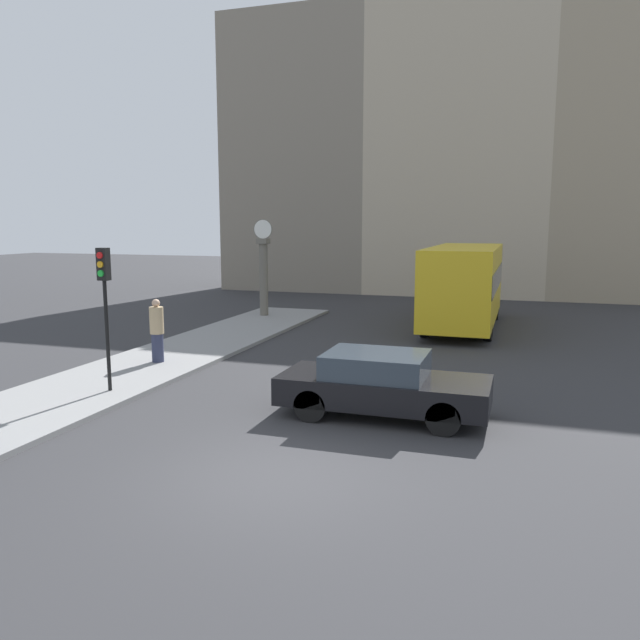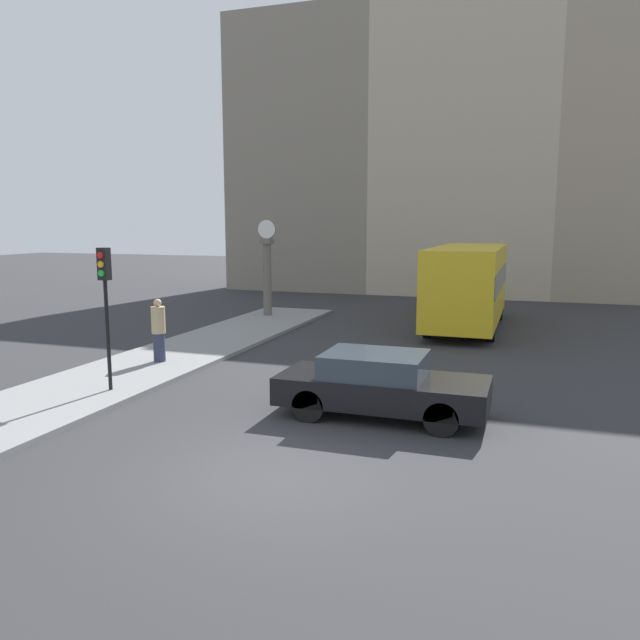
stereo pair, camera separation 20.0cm
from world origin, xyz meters
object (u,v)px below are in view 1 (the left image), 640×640
(street_clock, at_px, (264,270))
(pedestrian_tan_coat, at_px, (157,331))
(bus_distant, at_px, (464,282))
(traffic_light_near, at_px, (105,289))
(sedan_car, at_px, (382,384))

(street_clock, distance_m, pedestrian_tan_coat, 9.50)
(pedestrian_tan_coat, bearing_deg, bus_distant, 50.72)
(traffic_light_near, relative_size, street_clock, 0.83)
(traffic_light_near, xyz_separation_m, street_clock, (-1.34, 12.49, -0.49))
(pedestrian_tan_coat, bearing_deg, traffic_light_near, -78.41)
(traffic_light_near, distance_m, pedestrian_tan_coat, 3.50)
(traffic_light_near, bearing_deg, pedestrian_tan_coat, 101.59)
(bus_distant, xyz_separation_m, pedestrian_tan_coat, (-7.75, -9.48, -0.77))
(bus_distant, xyz_separation_m, street_clock, (-8.47, -0.06, 0.28))
(bus_distant, distance_m, street_clock, 8.47)
(bus_distant, height_order, pedestrian_tan_coat, bus_distant)
(street_clock, bearing_deg, bus_distant, 0.42)
(bus_distant, distance_m, pedestrian_tan_coat, 12.27)
(sedan_car, xyz_separation_m, street_clock, (-7.92, 12.08, 1.37))
(bus_distant, bearing_deg, pedestrian_tan_coat, -129.28)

